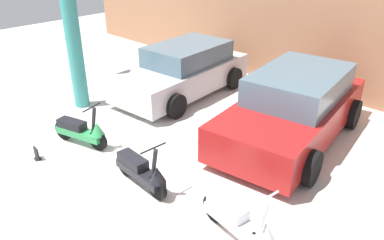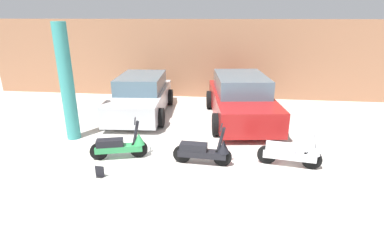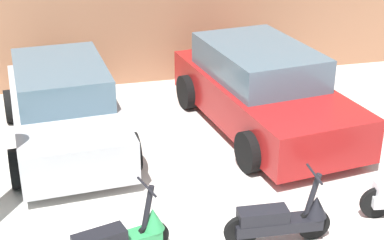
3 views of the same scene
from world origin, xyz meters
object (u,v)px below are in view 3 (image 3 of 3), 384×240
Objects in this scene: scooter_front_left at (121,238)px; car_rear_center at (262,90)px; scooter_front_right at (283,219)px; car_rear_left at (64,107)px.

car_rear_center is (3.03, 3.35, 0.37)m from scooter_front_left.
car_rear_left is at bearing 128.66° from scooter_front_right.
car_rear_center is (3.51, -0.19, 0.06)m from car_rear_left.
car_rear_center is at bearing 77.94° from scooter_front_right.
scooter_front_left is 0.33× the size of car_rear_left.
car_rear_left is at bearing 82.50° from scooter_front_left.
scooter_front_right reaches higher than scooter_front_left.
car_rear_left is 0.91× the size of car_rear_center.
scooter_front_right is 3.58m from car_rear_center.
car_rear_center reaches higher than car_rear_left.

